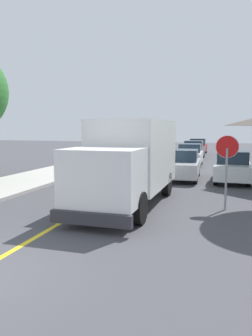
% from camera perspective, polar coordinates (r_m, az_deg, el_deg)
% --- Properties ---
extents(centre_line_yellow, '(0.16, 56.00, 0.01)m').
position_cam_1_polar(centre_line_yellow, '(16.26, -0.96, -3.46)').
color(centre_line_yellow, gold).
rests_on(centre_line_yellow, ground).
extents(box_truck, '(2.50, 7.21, 3.20)m').
position_cam_1_polar(box_truck, '(12.79, 0.73, 1.68)').
color(box_truck, silver).
rests_on(box_truck, ground).
extents(parked_car_near, '(1.94, 4.45, 1.67)m').
position_cam_1_polar(parked_car_near, '(19.33, 9.56, 0.47)').
color(parked_car_near, '#B7B7BC').
rests_on(parked_car_near, ground).
extents(parked_car_mid, '(1.89, 4.44, 1.67)m').
position_cam_1_polar(parked_car_mid, '(26.18, 10.73, 2.11)').
color(parked_car_mid, silver).
rests_on(parked_car_mid, ground).
extents(parked_car_far, '(1.88, 4.43, 1.67)m').
position_cam_1_polar(parked_car_far, '(32.21, 11.35, 2.97)').
color(parked_car_far, '#4C564C').
rests_on(parked_car_far, ground).
extents(parked_car_furthest, '(1.85, 4.42, 1.67)m').
position_cam_1_polar(parked_car_furthest, '(38.21, 12.03, 3.56)').
color(parked_car_furthest, maroon).
rests_on(parked_car_furthest, ground).
extents(parked_van_across, '(1.90, 4.44, 1.67)m').
position_cam_1_polar(parked_van_across, '(19.05, 17.57, 0.14)').
color(parked_van_across, silver).
rests_on(parked_van_across, ground).
extents(stop_sign, '(0.80, 0.10, 2.65)m').
position_cam_1_polar(stop_sign, '(12.36, 16.67, 1.63)').
color(stop_sign, gray).
rests_on(stop_sign, ground).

